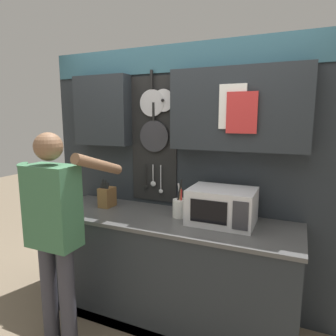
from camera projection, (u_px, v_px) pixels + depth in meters
ground_plane at (166, 316)px, 2.66m from camera, size 14.00×14.00×0.00m
base_cabinet_counter at (166, 269)px, 2.58m from camera, size 2.16×0.68×0.91m
back_wall_unit at (182, 149)px, 2.68m from camera, size 2.73×0.23×2.37m
microwave at (222, 206)px, 2.35m from camera, size 0.51×0.38×0.28m
knife_block at (107, 197)px, 2.80m from camera, size 0.11×0.15×0.27m
utensil_crock at (180, 207)px, 2.51m from camera, size 0.12×0.12×0.33m
person at (55, 223)px, 2.19m from camera, size 0.54×0.64×1.64m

